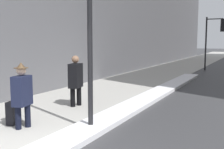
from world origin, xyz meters
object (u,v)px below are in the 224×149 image
at_px(pedestrian_in_glasses, 76,78).
at_px(rolling_suitcase, 13,113).
at_px(pedestrian_in_fedora, 22,93).
at_px(traffic_light_near, 216,32).

distance_m(pedestrian_in_glasses, rolling_suitcase, 2.50).
xyz_separation_m(pedestrian_in_fedora, rolling_suitcase, (-0.46, 0.13, -0.58)).
bearing_deg(pedestrian_in_glasses, rolling_suitcase, -18.70).
distance_m(traffic_light_near, rolling_suitcase, 16.78).
height_order(pedestrian_in_fedora, rolling_suitcase, pedestrian_in_fedora).
distance_m(traffic_light_near, pedestrian_in_glasses, 14.30).
distance_m(pedestrian_in_fedora, rolling_suitcase, 0.75).
relative_size(pedestrian_in_fedora, rolling_suitcase, 1.69).
height_order(traffic_light_near, pedestrian_in_glasses, traffic_light_near).
height_order(pedestrian_in_glasses, rolling_suitcase, pedestrian_in_glasses).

